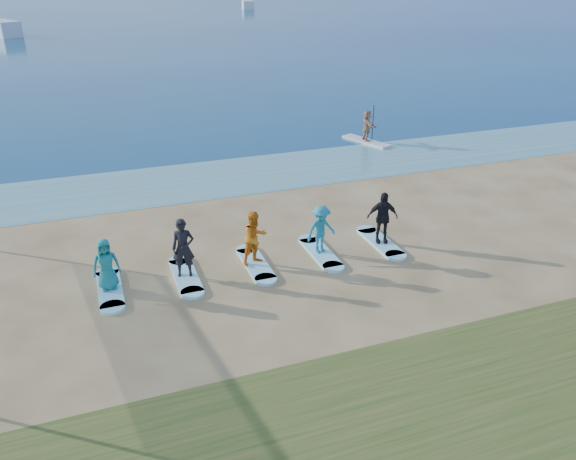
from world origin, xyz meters
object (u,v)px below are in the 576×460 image
object	(u,v)px
paddleboarder	(367,125)
boat_offshore_b	(248,9)
student_1	(183,248)
surfboard_2	(256,264)
surfboard_1	(186,276)
boat_offshore_a	(4,36)
surfboard_3	(320,253)
student_4	(382,217)
surfboard_0	(110,289)
student_0	(106,264)
paddleboard	(366,141)
student_3	(321,229)
surfboard_4	(380,242)
student_2	(255,238)

from	to	relation	value
paddleboarder	boat_offshore_b	bearing A→B (deg)	-8.96
student_1	surfboard_2	size ratio (longest dim) A/B	0.84
surfboard_1	student_1	distance (m)	0.97
boat_offshore_a	surfboard_3	distance (m)	76.03
paddleboarder	surfboard_2	distance (m)	14.90
surfboard_3	student_4	world-z (taller)	student_4
surfboard_0	student_0	size ratio (longest dim) A/B	1.39
paddleboard	surfboard_1	size ratio (longest dim) A/B	1.36
paddleboard	boat_offshore_b	size ratio (longest dim) A/B	0.46
boat_offshore_a	student_3	xyz separation A→B (m)	(15.56, -74.42, 0.91)
boat_offshore_b	surfboard_4	world-z (taller)	boat_offshore_b
paddleboarder	student_1	distance (m)	16.45
student_4	surfboard_1	bearing A→B (deg)	-163.88
paddleboarder	student_4	world-z (taller)	student_4
boat_offshore_a	boat_offshore_b	world-z (taller)	boat_offshore_a
student_2	surfboard_0	bearing A→B (deg)	160.61
boat_offshore_a	student_1	size ratio (longest dim) A/B	3.93
student_0	student_1	world-z (taller)	student_1
surfboard_1	surfboard_2	bearing A→B (deg)	0.00
surfboard_2	student_2	bearing A→B (deg)	0.00
surfboard_0	student_3	size ratio (longest dim) A/B	1.34
boat_offshore_a	student_1	world-z (taller)	student_1
surfboard_1	student_3	bearing A→B (deg)	0.00
boat_offshore_b	student_3	bearing A→B (deg)	-93.82
paddleboard	surfboard_0	xyz separation A→B (m)	(-14.28, -11.23, -0.01)
surfboard_1	student_4	size ratio (longest dim) A/B	1.22
surfboard_2	paddleboard	bearing A→B (deg)	49.01
paddleboarder	student_2	size ratio (longest dim) A/B	0.93
surfboard_2	student_4	size ratio (longest dim) A/B	1.22
paddleboard	surfboard_3	size ratio (longest dim) A/B	1.36
boat_offshore_b	surfboard_1	size ratio (longest dim) A/B	2.99
student_3	student_4	size ratio (longest dim) A/B	0.91
student_1	boat_offshore_b	bearing A→B (deg)	86.68
boat_offshore_a	student_3	world-z (taller)	student_3
surfboard_2	boat_offshore_a	bearing A→B (deg)	100.14
student_2	student_4	distance (m)	4.52
surfboard_2	surfboard_4	world-z (taller)	same
paddleboard	student_4	bearing A→B (deg)	-135.13
student_3	boat_offshore_a	bearing A→B (deg)	90.26
paddleboarder	surfboard_4	distance (m)	12.42
surfboard_0	surfboard_1	xyz separation A→B (m)	(2.26, 0.00, 0.00)
boat_offshore_b	surfboard_0	xyz separation A→B (m)	(-38.20, -115.15, 0.04)
student_3	surfboard_4	world-z (taller)	student_3
surfboard_0	student_4	xyz separation A→B (m)	(9.04, 0.00, 0.95)
surfboard_3	student_4	xyz separation A→B (m)	(2.26, 0.00, 0.95)
surfboard_1	student_4	distance (m)	6.84
surfboard_0	surfboard_3	bearing A→B (deg)	0.00
student_0	student_2	distance (m)	4.52
boat_offshore_b	surfboard_2	bearing A→B (deg)	-94.86
student_3	student_4	world-z (taller)	student_4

